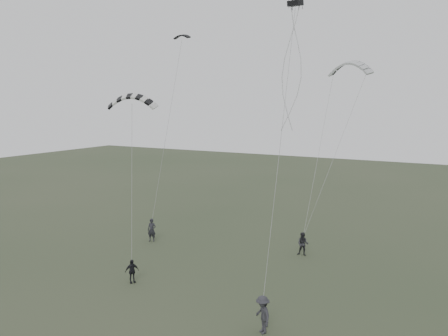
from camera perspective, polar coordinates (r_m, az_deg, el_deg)
The scene contains 8 objects.
ground at distance 29.45m, azimuth -7.94°, elevation -14.31°, with size 140.00×140.00×0.00m, color #334029.
flyer_left at distance 37.06m, azimuth -9.42°, elevation -7.99°, with size 0.70×0.46×1.92m, color black.
flyer_right at distance 33.83m, azimuth 10.27°, elevation -9.74°, with size 0.86×0.67×1.77m, color #26262A.
flyer_center at distance 29.14m, azimuth -11.95°, elevation -13.05°, with size 0.90×0.37×1.53m, color black.
flyer_far at distance 22.90m, azimuth 5.06°, elevation -18.52°, with size 1.24×0.71×1.92m, color #2B2B30.
kite_dark_small at distance 38.87m, azimuth -5.53°, elevation 16.87°, with size 1.52×0.46×0.50m, color black, non-canonical shape.
kite_pale_large at distance 37.20m, azimuth 16.12°, elevation 13.08°, with size 3.61×0.81×1.51m, color #B9BCBE, non-canonical shape.
kite_striped at distance 31.67m, azimuth -11.96°, elevation 9.18°, with size 3.42×0.85×1.31m, color black, non-canonical shape.
Camera 1 is at (16.25, -21.82, 11.28)m, focal length 35.00 mm.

